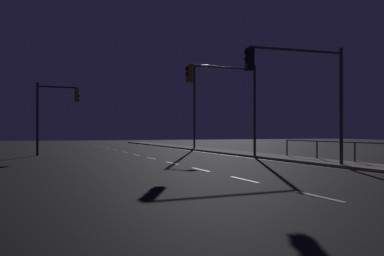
{
  "coord_description": "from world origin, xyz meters",
  "views": [
    {
      "loc": [
        -6.74,
        -3.98,
        1.64
      ],
      "look_at": [
        1.77,
        18.77,
        1.82
      ],
      "focal_mm": 40.18,
      "sensor_mm": 36.0,
      "label": 1
    }
  ],
  "objects_px": {
    "traffic_light_mid_left": "(226,90)",
    "street_lamp_far_end": "(196,98)",
    "traffic_light_far_right": "(300,79)",
    "traffic_light_near_right": "(57,105)"
  },
  "relations": [
    {
      "from": "traffic_light_mid_left",
      "to": "street_lamp_far_end",
      "type": "xyz_separation_m",
      "value": [
        2.94,
        12.56,
        0.49
      ]
    },
    {
      "from": "traffic_light_far_right",
      "to": "traffic_light_mid_left",
      "type": "relative_size",
      "value": 0.95
    },
    {
      "from": "street_lamp_far_end",
      "to": "traffic_light_mid_left",
      "type": "bearing_deg",
      "value": -103.18
    },
    {
      "from": "traffic_light_far_right",
      "to": "street_lamp_far_end",
      "type": "distance_m",
      "value": 20.17
    },
    {
      "from": "traffic_light_near_right",
      "to": "traffic_light_mid_left",
      "type": "xyz_separation_m",
      "value": [
        9.31,
        -7.3,
        0.68
      ]
    },
    {
      "from": "traffic_light_far_right",
      "to": "street_lamp_far_end",
      "type": "height_order",
      "value": "street_lamp_far_end"
    },
    {
      "from": "traffic_light_far_right",
      "to": "traffic_light_near_right",
      "type": "xyz_separation_m",
      "value": [
        -9.43,
        14.71,
        -0.51
      ]
    },
    {
      "from": "traffic_light_mid_left",
      "to": "street_lamp_far_end",
      "type": "bearing_deg",
      "value": 76.82
    },
    {
      "from": "traffic_light_near_right",
      "to": "street_lamp_far_end",
      "type": "bearing_deg",
      "value": 23.21
    },
    {
      "from": "traffic_light_far_right",
      "to": "traffic_light_mid_left",
      "type": "bearing_deg",
      "value": 90.92
    }
  ]
}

